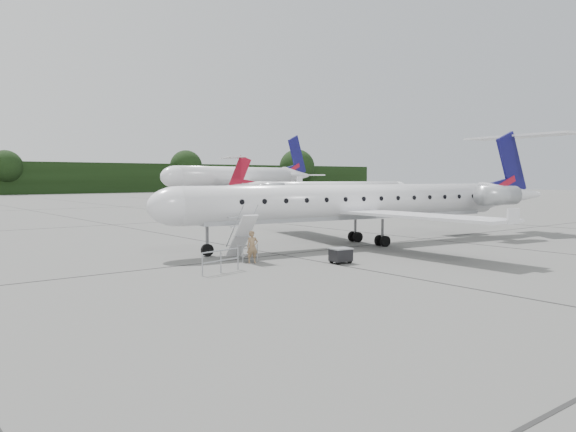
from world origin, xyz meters
TOP-DOWN VIEW (x-y plane):
  - ground at (0.00, 0.00)m, footprint 320.00×320.00m
  - main_regional_jet at (1.82, 7.41)m, footprint 32.13×25.14m
  - airstair at (-7.27, 6.54)m, footprint 1.14×2.19m
  - passenger at (-7.44, 5.35)m, footprint 0.67×0.54m
  - safety_railing at (-10.17, 3.88)m, footprint 2.16×0.57m
  - baggage_cart at (-4.10, 2.54)m, footprint 1.05×0.90m
  - bg_narrowbody at (27.21, 59.66)m, footprint 37.51×30.81m
  - bg_regional_right at (32.82, 43.01)m, footprint 32.58×28.41m

SIDE VIEW (x-z plane):
  - ground at x=0.00m, z-range 0.00..0.00m
  - baggage_cart at x=-4.10m, z-range 0.00..0.83m
  - safety_railing at x=-10.17m, z-range 0.00..1.00m
  - passenger at x=-7.44m, z-range 0.00..1.60m
  - airstair at x=-7.27m, z-range 0.00..2.37m
  - bg_regional_right at x=32.82m, z-range 0.00..7.14m
  - main_regional_jet at x=1.82m, z-range 0.00..7.55m
  - bg_narrowbody at x=27.21m, z-range 0.00..11.77m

